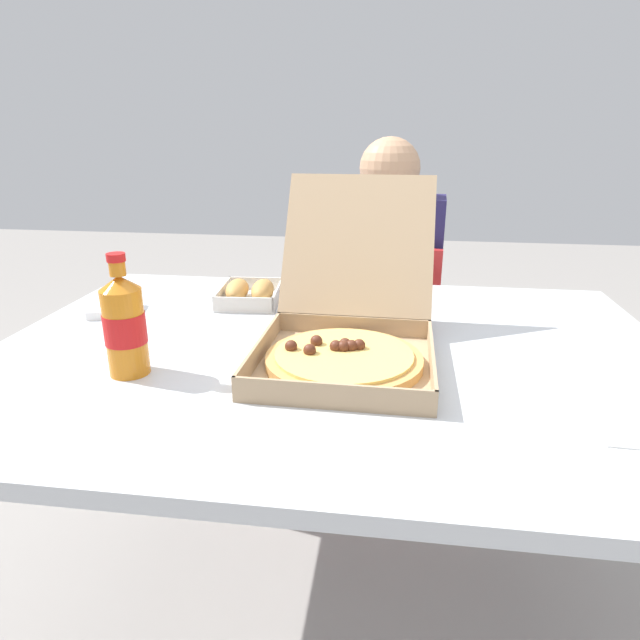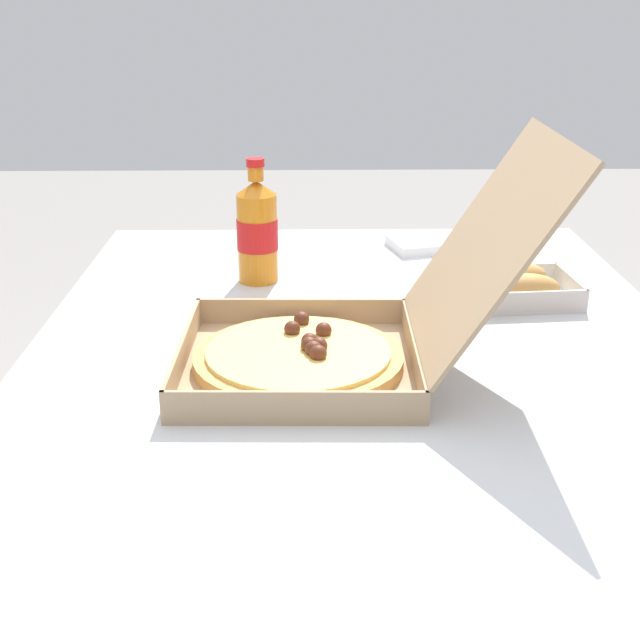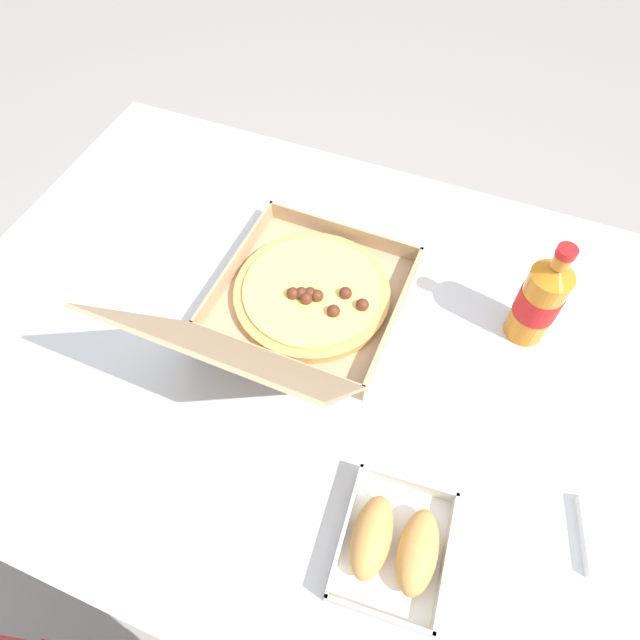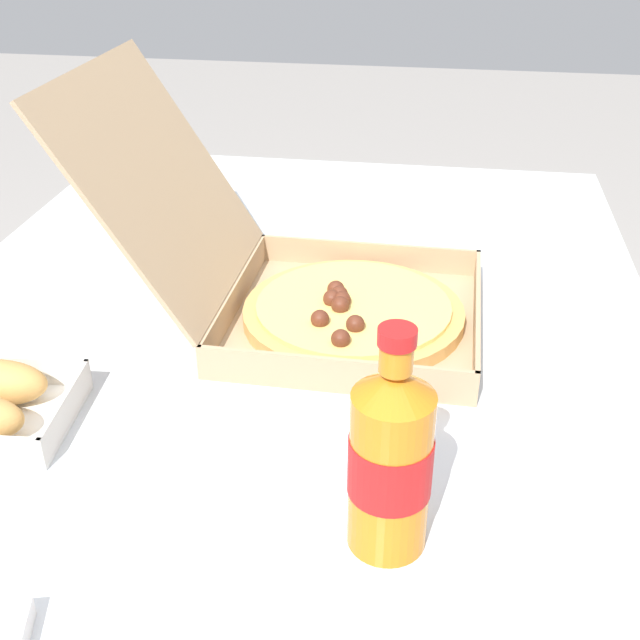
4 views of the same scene
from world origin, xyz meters
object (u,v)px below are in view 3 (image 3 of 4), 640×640
at_px(cola_bottle, 540,300).
at_px(pizza_box_open, 302,302).
at_px(bread_side_box, 394,545).
at_px(paper_menu, 129,182).
at_px(napkin_pile, 621,540).

bearing_deg(cola_bottle, pizza_box_open, 17.29).
height_order(pizza_box_open, cola_bottle, pizza_box_open).
bearing_deg(bread_side_box, pizza_box_open, -49.79).
xyz_separation_m(bread_side_box, paper_menu, (0.78, -0.52, -0.02)).
relative_size(cola_bottle, paper_menu, 1.07).
relative_size(bread_side_box, napkin_pile, 1.83).
relative_size(pizza_box_open, bread_side_box, 2.56).
height_order(bread_side_box, paper_menu, bread_side_box).
bearing_deg(cola_bottle, paper_menu, -4.58).
height_order(pizza_box_open, paper_menu, pizza_box_open).
height_order(bread_side_box, napkin_pile, bread_side_box).
bearing_deg(paper_menu, bread_side_box, 148.38).
distance_m(pizza_box_open, bread_side_box, 0.43).
bearing_deg(cola_bottle, bread_side_box, 76.48).
relative_size(pizza_box_open, paper_menu, 2.45).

